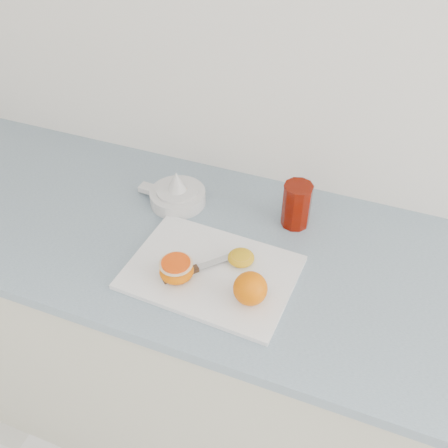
% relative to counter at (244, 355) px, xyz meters
% --- Properties ---
extents(counter, '(2.43, 0.64, 0.89)m').
position_rel_counter_xyz_m(counter, '(0.00, 0.00, 0.00)').
color(counter, beige).
rests_on(counter, ground).
extents(cutting_board, '(0.39, 0.29, 0.01)m').
position_rel_counter_xyz_m(cutting_board, '(-0.05, -0.10, 0.45)').
color(cutting_board, white).
rests_on(cutting_board, counter).
extents(whole_orange, '(0.07, 0.07, 0.07)m').
position_rel_counter_xyz_m(whole_orange, '(0.06, -0.15, 0.49)').
color(whole_orange, '#F55901').
rests_on(whole_orange, cutting_board).
extents(half_orange, '(0.08, 0.08, 0.05)m').
position_rel_counter_xyz_m(half_orange, '(-0.12, -0.15, 0.48)').
color(half_orange, '#F55901').
rests_on(half_orange, cutting_board).
extents(squeezed_shell, '(0.06, 0.06, 0.03)m').
position_rel_counter_xyz_m(squeezed_shell, '(-0.00, -0.05, 0.47)').
color(squeezed_shell, gold).
rests_on(squeezed_shell, cutting_board).
extents(paring_knife, '(0.14, 0.16, 0.01)m').
position_rel_counter_xyz_m(paring_knife, '(-0.10, -0.13, 0.46)').
color(paring_knife, '#4E2D1D').
rests_on(paring_knife, cutting_board).
extents(citrus_juicer, '(0.19, 0.15, 0.10)m').
position_rel_counter_xyz_m(citrus_juicer, '(-0.24, 0.11, 0.47)').
color(citrus_juicer, white).
rests_on(citrus_juicer, counter).
extents(red_tumbler, '(0.07, 0.07, 0.12)m').
position_rel_counter_xyz_m(red_tumbler, '(0.08, 0.14, 0.50)').
color(red_tumbler, '#620B00').
rests_on(red_tumbler, counter).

